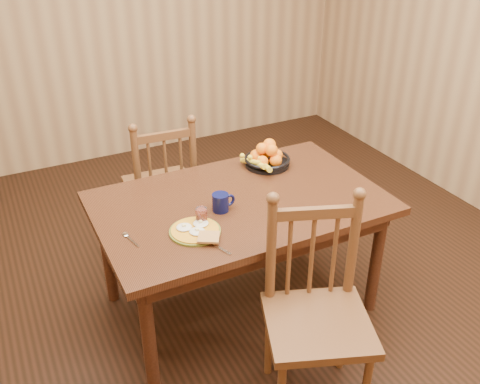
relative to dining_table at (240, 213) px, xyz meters
name	(u,v)px	position (x,y,z in m)	size (l,w,h in m)	color
room	(240,98)	(0.00, 0.00, 0.68)	(4.52, 5.02, 2.72)	black
dining_table	(240,213)	(0.00, 0.00, 0.00)	(1.60, 1.00, 0.75)	black
chair_far	(162,186)	(-0.20, 0.81, -0.17)	(0.48, 0.47, 1.01)	#523218
chair_near	(316,314)	(0.02, -0.77, -0.15)	(0.62, 0.60, 1.07)	#523218
breakfast_plate	(196,231)	(-0.35, -0.20, 0.10)	(0.26, 0.31, 0.04)	#59601E
fork	(218,245)	(-0.29, -0.35, 0.09)	(0.06, 0.18, 0.00)	silver
spoon	(128,237)	(-0.67, -0.08, 0.09)	(0.05, 0.16, 0.01)	silver
coffee_mug	(221,202)	(-0.14, -0.06, 0.14)	(0.13, 0.09, 0.10)	black
juice_glass	(202,216)	(-0.29, -0.13, 0.13)	(0.06, 0.06, 0.09)	silver
fruit_bowl	(267,158)	(0.34, 0.31, 0.14)	(0.32, 0.32, 0.17)	black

